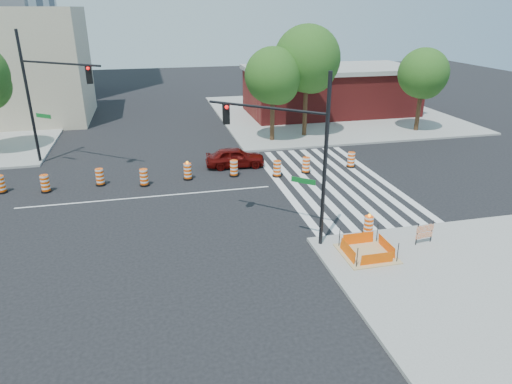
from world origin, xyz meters
TOP-DOWN VIEW (x-y plane):
  - ground at (0.00, 0.00)m, footprint 120.00×120.00m
  - sidewalk_ne at (18.00, 18.00)m, footprint 22.00×22.00m
  - crosswalk_east at (10.95, 0.00)m, footprint 6.75×13.50m
  - lane_centerline at (0.00, 0.00)m, footprint 14.00×0.12m
  - excavation_pit at (9.00, -9.00)m, footprint 2.20×2.20m
  - brick_storefront at (18.00, 18.00)m, footprint 16.50×8.50m
  - beige_midrise at (-12.00, 22.00)m, footprint 14.00×10.00m
  - red_coupe at (5.77, 4.05)m, footprint 3.99×1.79m
  - signal_pole_se at (6.24, -6.58)m, footprint 4.35×3.85m
  - signal_pole_nw at (-5.73, 6.86)m, footprint 5.21×4.07m
  - pit_drum at (9.86, -7.31)m, footprint 0.53×0.53m
  - barricade at (11.89, -8.67)m, footprint 0.89×0.16m
  - tree_north_c at (9.83, 9.51)m, footprint 4.29×4.29m
  - tree_north_d at (12.81, 10.38)m, footprint 5.19×5.19m
  - tree_north_e at (22.70, 9.71)m, footprint 4.11×4.10m
  - median_drum_1 at (-8.22, 2.59)m, footprint 0.60×0.60m
  - median_drum_2 at (-5.74, 2.13)m, footprint 0.60×0.60m
  - median_drum_3 at (-2.76, 2.55)m, footprint 0.60×0.60m
  - median_drum_4 at (-0.19, 1.88)m, footprint 0.60×0.60m
  - median_drum_5 at (2.46, 2.36)m, footprint 0.60×0.60m
  - median_drum_6 at (5.35, 2.30)m, footprint 0.60×0.60m
  - median_drum_7 at (7.99, 1.59)m, footprint 0.60×0.60m
  - median_drum_8 at (9.99, 1.84)m, footprint 0.60×0.60m
  - median_drum_9 at (13.28, 2.20)m, footprint 0.60×0.60m

SIDE VIEW (x-z plane):
  - ground at x=0.00m, z-range 0.00..0.00m
  - lane_centerline at x=0.00m, z-range 0.00..0.01m
  - crosswalk_east at x=10.95m, z-range 0.00..0.01m
  - sidewalk_ne at x=18.00m, z-range 0.00..0.15m
  - excavation_pit at x=9.00m, z-range -0.23..0.67m
  - median_drum_1 at x=-8.22m, z-range -0.03..0.99m
  - median_drum_2 at x=-5.74m, z-range -0.03..0.99m
  - median_drum_3 at x=-2.76m, z-range -0.03..0.99m
  - median_drum_4 at x=-0.19m, z-range -0.03..0.99m
  - median_drum_6 at x=5.35m, z-range -0.03..0.99m
  - median_drum_7 at x=7.99m, z-range -0.03..0.99m
  - median_drum_8 at x=9.99m, z-range -0.03..0.99m
  - median_drum_9 at x=13.28m, z-range -0.03..0.99m
  - median_drum_5 at x=2.46m, z-range -0.10..1.08m
  - pit_drum at x=9.86m, z-range 0.06..1.10m
  - red_coupe at x=5.77m, z-range 0.00..1.33m
  - barricade at x=11.89m, z-range 0.20..1.25m
  - brick_storefront at x=18.00m, z-range 0.02..4.62m
  - signal_pole_se at x=6.24m, z-range 0.86..8.37m
  - tree_north_e at x=22.70m, z-range 1.19..8.16m
  - tree_north_c at x=9.83m, z-range 1.25..8.55m
  - beige_midrise at x=-12.00m, z-range 0.00..10.00m
  - signal_pole_nw at x=-5.73m, z-range 0.96..9.52m
  - tree_north_d at x=12.81m, z-range 1.52..10.35m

